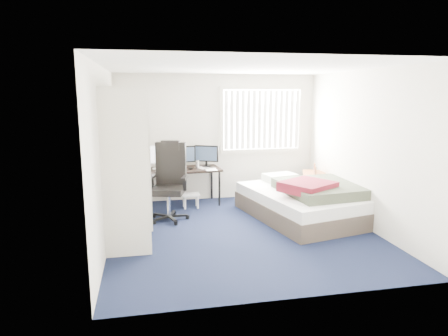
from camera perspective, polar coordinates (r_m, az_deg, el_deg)
name	(u,v)px	position (r m, az deg, el deg)	size (l,w,h in m)	color
ground	(242,232)	(6.31, 2.63, -9.11)	(4.20, 4.20, 0.00)	black
room_shell	(243,136)	(5.97, 2.75, 4.66)	(4.20, 4.20, 4.20)	silver
window_assembly	(262,120)	(8.16, 5.42, 6.89)	(1.72, 0.09, 1.32)	white
closet	(129,147)	(6.08, -13.39, 2.99)	(0.64, 1.84, 2.22)	beige
desk	(182,167)	(7.67, -6.01, 0.19)	(1.50, 0.81, 1.17)	black
office_chair	(170,189)	(6.88, -7.77, -3.05)	(0.78, 0.78, 1.34)	black
footstool	(191,197)	(7.55, -4.78, -4.15)	(0.33, 0.26, 0.27)	white
nightstand	(315,177)	(7.89, 12.82, -1.31)	(0.72, 0.97, 0.78)	brown
bed	(306,200)	(7.08, 11.69, -4.57)	(2.08, 2.50, 0.72)	#433830
pine_box	(134,222)	(6.47, -12.70, -7.51)	(0.39, 0.29, 0.29)	#A28451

